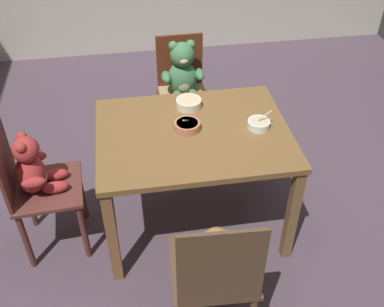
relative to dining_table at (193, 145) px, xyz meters
The scene contains 8 objects.
ground_plane 0.65m from the dining_table, ahead, with size 5.20×5.20×0.04m.
dining_table is the anchor object (origin of this frame).
teddy_chair_far_center 0.78m from the dining_table, 86.15° to the left, with size 0.37×0.40×0.90m.
teddy_chair_near_left 0.92m from the dining_table, behind, with size 0.41×0.43×0.91m.
teddy_chair_near_front 0.80m from the dining_table, 92.10° to the right, with size 0.43×0.44×0.92m.
porridge_bowl_white_near_right 0.40m from the dining_table, ahead, with size 0.14×0.13×0.11m.
porridge_bowl_cream_far_center 0.29m from the dining_table, 86.94° to the left, with size 0.16×0.16×0.05m.
porridge_bowl_terracotta_center 0.13m from the dining_table, 136.26° to the left, with size 0.15×0.16×0.12m.
Camera 1 is at (-0.34, -2.06, 2.26)m, focal length 42.46 mm.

